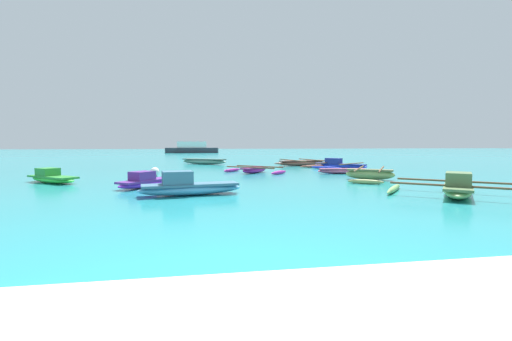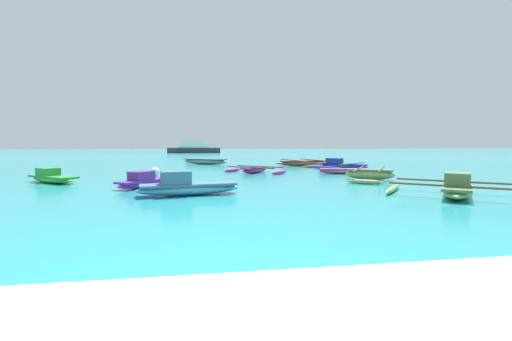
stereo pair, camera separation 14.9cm
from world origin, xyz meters
name	(u,v)px [view 1 (the left image)]	position (x,y,z in m)	size (l,w,h in m)	color
ground_plane	(233,327)	(0.00, 0.00, 0.00)	(240.00, 240.00, 0.00)	teal
moored_boat_0	(339,165)	(9.43, 19.68, 0.22)	(4.31, 4.09, 0.68)	blue
moored_boat_1	(302,163)	(7.64, 22.50, 0.22)	(4.11, 4.99, 0.48)	#A35444
moored_boat_2	(342,171)	(7.73, 15.20, 0.17)	(2.87, 0.99, 0.30)	#E76091
moored_boat_3	(188,187)	(-0.64, 8.35, 0.28)	(3.47, 1.39, 0.80)	#53A2D2
moored_boat_4	(52,178)	(-6.60, 13.03, 0.22)	(2.77, 2.54, 0.63)	#3BE346
moored_boat_5	(254,170)	(2.90, 16.57, 0.18)	(3.68, 3.53, 0.38)	#A92590
moored_boat_6	(370,174)	(7.65, 11.91, 0.26)	(3.43, 4.19, 0.55)	#9BA65D
moored_boat_7	(204,161)	(0.14, 25.72, 0.25)	(3.90, 2.94, 0.46)	gray
moored_boat_8	(458,188)	(7.95, 6.70, 0.26)	(4.73, 4.54, 0.79)	#76AA5C
moored_boat_9	(148,181)	(-2.25, 10.77, 0.22)	(2.41, 2.79, 0.64)	purple
mooring_buoy_0	(155,172)	(-2.57, 15.41, 0.24)	(0.47, 0.47, 0.47)	white
distant_ferry	(192,148)	(-1.55, 63.40, 0.88)	(9.86, 2.17, 2.17)	#2D333D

